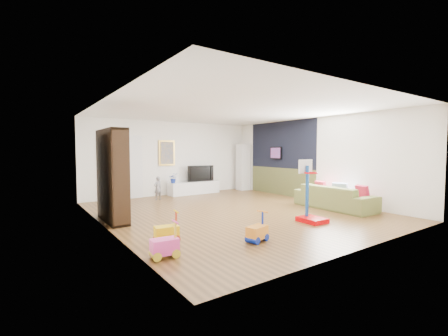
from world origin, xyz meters
TOP-DOWN VIEW (x-y plane):
  - floor at (0.00, 0.00)m, footprint 6.50×7.50m
  - ceiling at (0.00, 0.00)m, footprint 6.50×7.50m
  - wall_back at (0.00, 3.75)m, footprint 6.50×0.00m
  - wall_front at (0.00, -3.75)m, footprint 6.50×0.00m
  - wall_left at (-3.25, 0.00)m, footprint 0.00×7.50m
  - wall_right at (3.25, 0.00)m, footprint 0.00×7.50m
  - navy_accent at (3.23, 1.40)m, footprint 0.01×3.20m
  - olive_wainscot at (3.23, 1.40)m, footprint 0.01×3.20m
  - doorway at (-1.90, 3.71)m, footprint 1.45×0.06m
  - painting_back at (-0.25, 3.71)m, footprint 0.62×0.06m
  - artwork_right at (3.17, 1.60)m, footprint 0.04×0.56m
  - media_console at (0.72, 3.42)m, footprint 2.00×0.55m
  - tall_cabinet at (2.97, 3.30)m, footprint 0.46×0.46m
  - bookshelf at (-2.96, 0.65)m, footprint 0.38×1.45m
  - sofa at (2.57, -1.35)m, footprint 0.96×2.28m
  - basketball_hoop at (0.77, -2.04)m, footprint 0.51×0.62m
  - ride_on_yellow at (-2.60, -1.56)m, footprint 0.45×0.32m
  - ride_on_orange at (-1.24, -2.44)m, footprint 0.45×0.34m
  - ride_on_pink at (-2.94, -2.25)m, footprint 0.43×0.29m
  - child at (-0.94, 2.90)m, footprint 0.32×0.26m
  - tv at (1.00, 3.49)m, footprint 1.06×0.25m
  - vase_plant at (-0.12, 3.44)m, footprint 0.39×0.36m
  - pillow_left at (2.82, -2.04)m, footprint 0.20×0.40m
  - pillow_center at (2.78, -1.39)m, footprint 0.20×0.43m
  - pillow_right at (2.81, -0.71)m, footprint 0.20×0.41m

SIDE VIEW (x-z plane):
  - floor at x=0.00m, z-range 0.00..0.00m
  - media_console at x=0.72m, z-range 0.00..0.46m
  - ride_on_orange at x=-1.24m, z-range 0.00..0.53m
  - ride_on_pink at x=-2.94m, z-range 0.00..0.55m
  - ride_on_yellow at x=-2.60m, z-range 0.00..0.55m
  - sofa at x=2.57m, z-range 0.00..0.66m
  - child at x=-0.94m, z-range 0.00..0.78m
  - olive_wainscot at x=3.23m, z-range 0.00..1.00m
  - pillow_left at x=2.82m, z-range 0.33..0.71m
  - pillow_center at x=2.78m, z-range 0.31..0.73m
  - pillow_right at x=2.81m, z-range 0.32..0.72m
  - vase_plant at x=-0.12m, z-range 0.46..0.82m
  - basketball_hoop at x=0.77m, z-range 0.00..1.44m
  - tv at x=1.00m, z-range 0.46..1.07m
  - tall_cabinet at x=2.97m, z-range 0.00..1.90m
  - doorway at x=-1.90m, z-range 0.00..2.10m
  - bookshelf at x=-2.96m, z-range 0.00..2.12m
  - wall_back at x=0.00m, z-range 0.00..2.70m
  - wall_front at x=0.00m, z-range 0.00..2.70m
  - wall_left at x=-3.25m, z-range 0.00..2.70m
  - wall_right at x=3.25m, z-range 0.00..2.70m
  - artwork_right at x=3.17m, z-range 1.32..1.78m
  - painting_back at x=-0.25m, z-range 1.09..2.01m
  - navy_accent at x=3.23m, z-range 1.00..2.70m
  - ceiling at x=0.00m, z-range 2.70..2.70m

